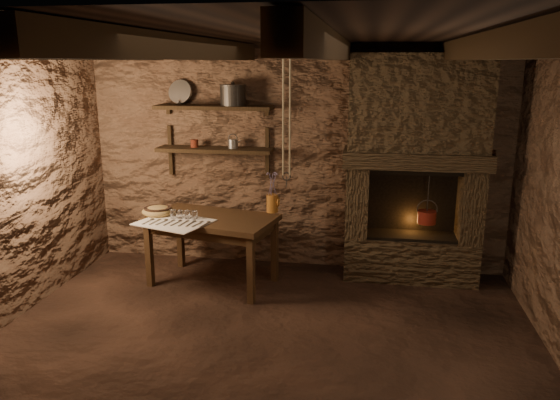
% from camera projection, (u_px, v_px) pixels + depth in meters
% --- Properties ---
extents(floor, '(4.50, 4.50, 0.00)m').
position_uv_depth(floor, '(259.00, 353.00, 4.28)').
color(floor, black).
rests_on(floor, ground).
extents(back_wall, '(4.50, 0.04, 2.40)m').
position_uv_depth(back_wall, '(295.00, 159.00, 5.90)').
color(back_wall, '#4B3123').
rests_on(back_wall, floor).
extents(front_wall, '(4.50, 0.04, 2.40)m').
position_uv_depth(front_wall, '(151.00, 338.00, 2.07)').
color(front_wall, '#4B3123').
rests_on(front_wall, floor).
extents(ceiling, '(4.50, 4.00, 0.04)m').
position_uv_depth(ceiling, '(256.00, 34.00, 3.69)').
color(ceiling, black).
rests_on(ceiling, back_wall).
extents(beam_far_left, '(0.14, 3.95, 0.16)m').
position_uv_depth(beam_far_left, '(53.00, 49.00, 3.95)').
color(beam_far_left, black).
rests_on(beam_far_left, ceiling).
extents(beam_mid_left, '(0.14, 3.95, 0.16)m').
position_uv_depth(beam_mid_left, '(186.00, 48.00, 3.79)').
color(beam_mid_left, black).
rests_on(beam_mid_left, ceiling).
extents(beam_mid_right, '(0.14, 3.95, 0.16)m').
position_uv_depth(beam_mid_right, '(329.00, 47.00, 3.63)').
color(beam_mid_right, black).
rests_on(beam_mid_right, ceiling).
extents(beam_far_right, '(0.14, 3.95, 0.16)m').
position_uv_depth(beam_far_right, '(486.00, 47.00, 3.47)').
color(beam_far_right, black).
rests_on(beam_far_right, ceiling).
extents(shelf_lower, '(1.25, 0.30, 0.04)m').
position_uv_depth(shelf_lower, '(215.00, 150.00, 5.85)').
color(shelf_lower, black).
rests_on(shelf_lower, back_wall).
extents(shelf_upper, '(1.25, 0.30, 0.04)m').
position_uv_depth(shelf_upper, '(214.00, 107.00, 5.74)').
color(shelf_upper, black).
rests_on(shelf_upper, back_wall).
extents(hearth, '(1.43, 0.51, 2.30)m').
position_uv_depth(hearth, '(415.00, 163.00, 5.47)').
color(hearth, '#3A2B1D').
rests_on(hearth, floor).
extents(work_table, '(1.37, 0.96, 0.71)m').
position_uv_depth(work_table, '(213.00, 248.00, 5.53)').
color(work_table, '#332112').
rests_on(work_table, floor).
extents(linen_cloth, '(0.78, 0.71, 0.01)m').
position_uv_depth(linen_cloth, '(174.00, 222.00, 5.25)').
color(linen_cloth, white).
rests_on(linen_cloth, work_table).
extents(pewter_cutlery_row, '(0.58, 0.37, 0.01)m').
position_uv_depth(pewter_cutlery_row, '(173.00, 222.00, 5.23)').
color(pewter_cutlery_row, gray).
rests_on(pewter_cutlery_row, linen_cloth).
extents(drinking_glasses, '(0.21, 0.06, 0.08)m').
position_uv_depth(drinking_glasses, '(180.00, 214.00, 5.36)').
color(drinking_glasses, silver).
rests_on(drinking_glasses, linen_cloth).
extents(stoneware_jug, '(0.14, 0.14, 0.42)m').
position_uv_depth(stoneware_jug, '(273.00, 195.00, 5.58)').
color(stoneware_jug, '#A76120').
rests_on(stoneware_jug, work_table).
extents(wooden_bowl, '(0.36, 0.36, 0.11)m').
position_uv_depth(wooden_bowl, '(158.00, 211.00, 5.50)').
color(wooden_bowl, olive).
rests_on(wooden_bowl, work_table).
extents(iron_stockpot, '(0.28, 0.28, 0.20)m').
position_uv_depth(iron_stockpot, '(233.00, 96.00, 5.68)').
color(iron_stockpot, '#282624').
rests_on(iron_stockpot, shelf_upper).
extents(tin_pan, '(0.27, 0.15, 0.26)m').
position_uv_depth(tin_pan, '(180.00, 92.00, 5.86)').
color(tin_pan, '#A2A39E').
rests_on(tin_pan, shelf_upper).
extents(small_kettle, '(0.16, 0.13, 0.15)m').
position_uv_depth(small_kettle, '(233.00, 144.00, 5.80)').
color(small_kettle, '#A2A39E').
rests_on(small_kettle, shelf_lower).
extents(rusty_tin, '(0.11, 0.11, 0.08)m').
position_uv_depth(rusty_tin, '(194.00, 143.00, 5.87)').
color(rusty_tin, '#5B1D12').
rests_on(rusty_tin, shelf_lower).
extents(red_pot, '(0.21, 0.21, 0.54)m').
position_uv_depth(red_pot, '(427.00, 216.00, 5.53)').
color(red_pot, maroon).
rests_on(red_pot, hearth).
extents(hanging_ropes, '(0.08, 0.08, 1.20)m').
position_uv_depth(hanging_ropes, '(287.00, 110.00, 4.83)').
color(hanging_ropes, tan).
rests_on(hanging_ropes, ceiling).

